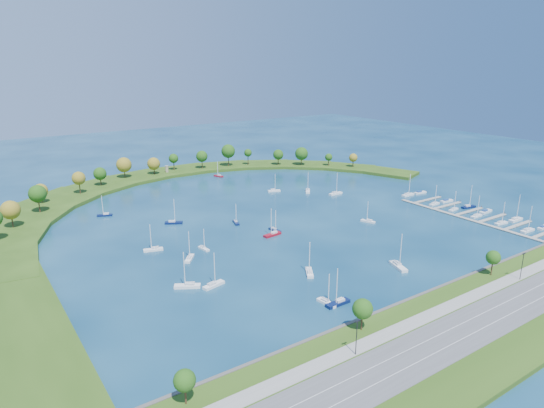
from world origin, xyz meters
TOP-DOWN VIEW (x-y plane):
  - ground at (0.00, 0.00)m, footprint 700.00×700.00m
  - south_shoreline at (0.03, -122.88)m, footprint 420.00×43.10m
  - breakwater at (-46.33, 48.72)m, footprint 286.74×247.64m
  - breakwater_trees at (-17.37, 89.05)m, footprint 236.68×93.86m
  - harbor_tower at (-8.56, 114.75)m, footprint 2.60×2.60m
  - dock_system at (85.30, -61.00)m, footprint 24.28×82.00m
  - moored_boat_0 at (-15.42, -25.39)m, footprint 9.15×3.52m
  - moored_boat_1 at (34.13, -36.35)m, footprint 4.39×7.44m
  - moored_boat_2 at (-46.01, 15.44)m, footprint 8.51×6.34m
  - moored_boat_3 at (-48.68, -22.64)m, footprint 2.60×6.56m
  - moored_boat_4 at (-69.07, -51.16)m, footprint 9.15×6.85m
  - moored_boat_5 at (-61.19, -55.50)m, footprint 8.82×4.24m
  - moored_boat_6 at (-58.19, -29.11)m, footprint 6.68×7.62m
  - moored_boat_7 at (-66.68, -12.00)m, footprint 8.31×4.31m
  - moored_boat_8 at (28.17, 36.84)m, footprint 7.78×4.75m
  - moored_boat_9 at (-33.71, -90.00)m, footprint 8.91×2.52m
  - moored_boat_10 at (-20.63, -1.28)m, footprint 3.74×7.13m
  - moored_boat_11 at (-70.33, 46.51)m, footprint 7.72×4.82m
  - moored_boat_12 at (-36.41, -87.54)m, footprint 3.04×7.67m
  - moored_boat_13 at (-26.88, -66.51)m, footprint 6.51×8.40m
  - moored_boat_14 at (18.56, 89.94)m, footprint 4.49×7.52m
  - moored_boat_15 at (54.58, 10.73)m, footprint 9.04×2.85m
  - moored_boat_16 at (-11.04, -20.79)m, footprint 2.61×7.21m
  - moored_boat_17 at (4.84, -81.33)m, footprint 5.56×9.98m
  - moored_boat_18 at (44.67, 24.68)m, footprint 7.13×8.18m
  - docked_boat_0 at (85.51, -87.77)m, footprint 8.47×2.57m
  - docked_boat_1 at (95.99, -89.49)m, footprint 7.81×2.82m
  - docked_boat_2 at (85.53, -74.85)m, footprint 7.83×2.91m
  - docked_boat_3 at (96.00, -76.16)m, footprint 9.10×2.60m
  - docked_boat_4 at (85.53, -61.54)m, footprint 7.66×2.42m
  - docked_boat_5 at (95.97, -59.98)m, footprint 9.36×3.40m
  - docked_boat_6 at (85.54, -48.10)m, footprint 7.31×2.92m
  - docked_boat_7 at (96.01, -49.89)m, footprint 8.83×3.83m
  - docked_boat_8 at (85.53, -35.83)m, footprint 7.83×2.93m
  - docked_boat_9 at (95.98, -36.10)m, footprint 8.54×3.02m
  - docked_boat_10 at (87.91, -15.42)m, footprint 8.88×2.73m
  - docked_boat_11 at (97.88, -16.01)m, footprint 8.55×3.17m

SIDE VIEW (x-z plane):
  - ground at x=0.00m, z-range 0.00..0.00m
  - dock_system at x=85.30m, z-range -0.45..1.15m
  - docked_boat_1 at x=95.99m, z-range -0.21..1.35m
  - docked_boat_11 at x=97.88m, z-range -0.23..1.48m
  - docked_boat_9 at x=95.98m, z-range -0.23..1.48m
  - docked_boat_5 at x=95.97m, z-range -0.25..1.62m
  - moored_boat_3 at x=-48.68m, z-range -3.85..5.53m
  - moored_boat_10 at x=-20.63m, z-range -4.19..5.91m
  - moored_boat_16 at x=-11.04m, z-range -4.32..6.05m
  - docked_boat_6 at x=85.54m, z-range -4.36..6.09m
  - moored_boat_1 at x=34.13m, z-range -4.42..6.15m
  - moored_boat_14 at x=18.56m, z-range -4.47..6.22m
  - moored_boat_12 at x=-36.41m, z-range -4.61..6.36m
  - moored_boat_11 at x=-70.33m, z-range -4.62..6.38m
  - moored_boat_8 at x=28.17m, z-range -4.66..6.42m
  - docked_boat_4 at x=85.53m, z-range -4.69..6.45m
  - docked_boat_8 at x=85.53m, z-range -4.74..6.51m
  - docked_boat_2 at x=85.53m, z-range -4.74..6.51m
  - moored_boat_6 at x=-58.19m, z-range -4.95..6.74m
  - moored_boat_7 at x=-66.68m, z-range -4.98..6.78m
  - docked_boat_0 at x=85.51m, z-range -5.26..7.10m
  - moored_boat_13 at x=-26.88m, z-range -5.29..7.13m
  - moored_boat_2 at x=-46.01m, z-range -5.31..7.15m
  - moored_boat_5 at x=-61.19m, z-range -5.33..7.17m
  - moored_boat_18 at x=44.67m, z-range -5.34..7.18m
  - docked_boat_7 at x=96.01m, z-range -5.36..7.21m
  - docked_boat_10 at x=87.91m, z-range -5.54..7.41m
  - moored_boat_9 at x=-33.71m, z-range -5.60..7.48m
  - moored_boat_0 at x=-15.42m, z-range -5.61..7.49m
  - moored_boat_15 at x=54.58m, z-range -5.64..7.52m
  - docked_boat_3 at x=96.00m, z-range -5.73..7.62m
  - moored_boat_4 at x=-69.07m, z-range -5.76..7.66m
  - moored_boat_17 at x=4.84m, z-range -6.10..8.05m
  - breakwater at x=-46.33m, z-range -0.01..1.99m
  - south_shoreline at x=0.03m, z-range -4.80..6.80m
  - harbor_tower at x=-8.56m, z-range 2.05..6.53m
  - breakwater_trees at x=-17.37m, z-range 2.68..18.75m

